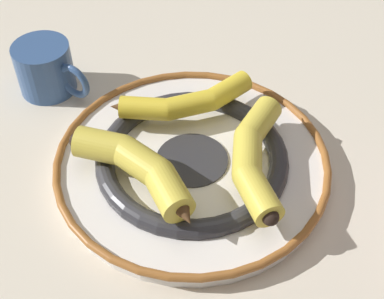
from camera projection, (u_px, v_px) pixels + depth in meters
The scene contains 6 objects.
ground_plane at pixel (200, 154), 0.72m from camera, with size 2.80×2.80×0.00m, color beige.
decorative_bowl at pixel (192, 161), 0.68m from camera, with size 0.35×0.35×0.04m.
banana_a at pixel (254, 154), 0.64m from camera, with size 0.07×0.21×0.04m.
banana_b at pixel (139, 167), 0.63m from camera, with size 0.17×0.13×0.04m.
banana_c at pixel (185, 102), 0.71m from camera, with size 0.18×0.10×0.03m.
coffee_mug at pixel (46, 68), 0.78m from camera, with size 0.12×0.08×0.08m.
Camera 1 is at (-0.06, 0.49, 0.52)m, focal length 50.00 mm.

